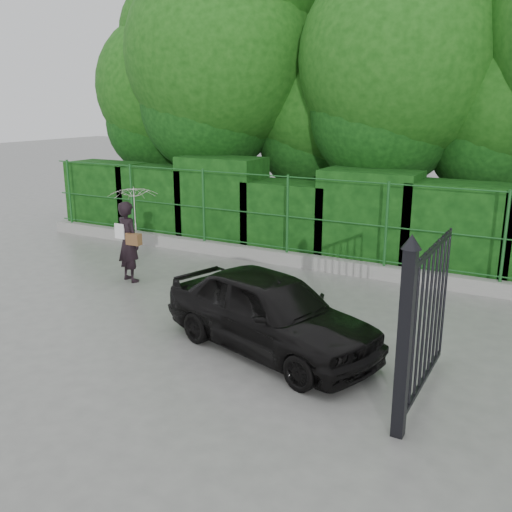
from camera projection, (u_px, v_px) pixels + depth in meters
The scene contains 8 objects.
ground at pixel (149, 326), 9.68m from camera, with size 80.00×80.00×0.00m, color gray.
kerb at pixel (271, 256), 13.44m from camera, with size 14.00×0.25×0.30m, color #9E9E99.
fence at pixel (280, 213), 13.06m from camera, with size 14.13×0.06×1.80m.
hedge at pixel (292, 213), 14.03m from camera, with size 14.20×1.20×2.30m.
trees at pixel (371, 63), 14.46m from camera, with size 17.10×6.15×8.08m.
gate at pixel (415, 324), 6.60m from camera, with size 0.22×2.33×2.36m.
woman at pixel (132, 219), 11.75m from camera, with size 1.01×1.02×2.01m.
car at pixel (270, 312), 8.60m from camera, with size 1.46×3.64×1.24m, color black.
Camera 1 is at (5.97, -7.01, 3.69)m, focal length 40.00 mm.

